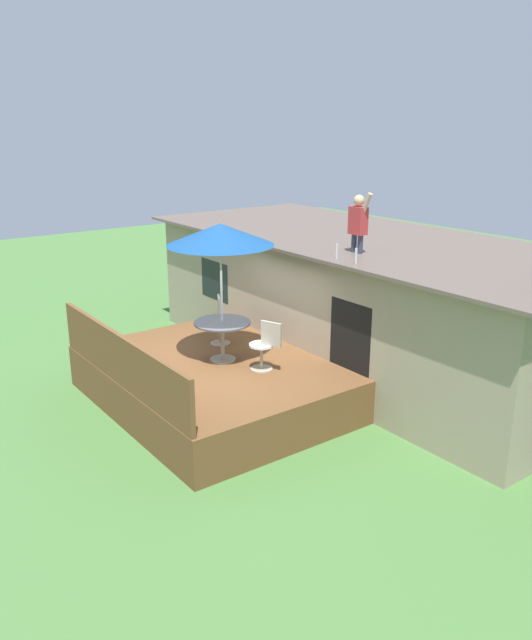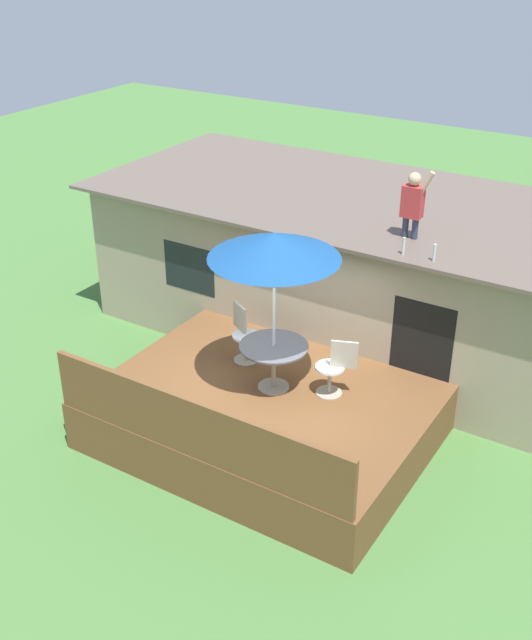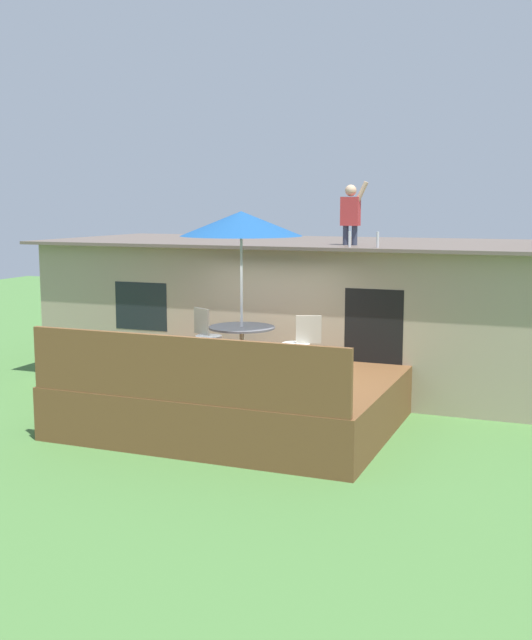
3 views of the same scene
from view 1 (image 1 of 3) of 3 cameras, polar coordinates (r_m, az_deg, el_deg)
name	(u,v)px [view 1 (image 1 of 3)]	position (r m, az deg, el deg)	size (l,w,h in m)	color
ground_plane	(221,400)	(12.13, -4.05, -7.16)	(40.00, 40.00, 0.00)	#477538
house	(361,300)	(13.79, 8.52, 1.83)	(10.50, 4.50, 2.73)	gray
deck	(221,380)	(11.96, -4.09, -5.42)	(4.84, 3.99, 0.80)	brown
deck_railing	(121,360)	(10.82, -12.92, -3.53)	(4.74, 0.08, 0.90)	brown
patio_table	(222,330)	(11.63, -3.94, -0.92)	(1.04, 1.04, 0.74)	#A59E8C
patio_umbrella	(220,234)	(11.20, -4.13, 7.67)	(1.90, 1.90, 2.54)	silver
step_ladder	(344,308)	(11.26, 7.03, 1.11)	(0.52, 0.04, 2.20)	silver
person_figure	(359,220)	(11.69, 8.31, 8.91)	(0.47, 0.20, 1.11)	#33384C
patio_chair_left	(220,321)	(12.61, -4.18, -0.06)	(0.58, 0.44, 0.92)	#A59E8C
patio_chair_right	(265,346)	(11.18, -0.09, -2.34)	(0.60, 0.44, 0.92)	#A59E8C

